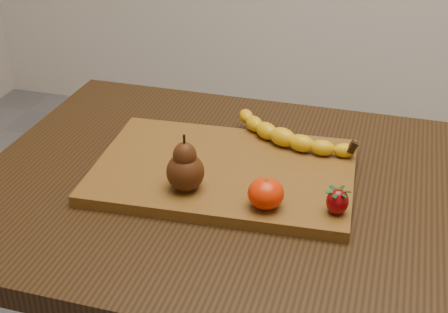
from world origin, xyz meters
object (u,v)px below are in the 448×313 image
(pear, at_px, (185,163))
(mandarin, at_px, (266,193))
(cutting_board, at_px, (224,171))
(table, at_px, (259,232))

(pear, bearing_deg, mandarin, -6.37)
(pear, relative_size, mandarin, 1.69)
(pear, bearing_deg, cutting_board, 64.56)
(table, xyz_separation_m, pear, (-0.11, -0.07, 0.17))
(table, relative_size, mandarin, 17.29)
(cutting_board, xyz_separation_m, pear, (-0.04, -0.09, 0.06))
(table, height_order, mandarin, mandarin)
(table, distance_m, pear, 0.21)
(table, height_order, pear, pear)
(mandarin, bearing_deg, cutting_board, 134.02)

